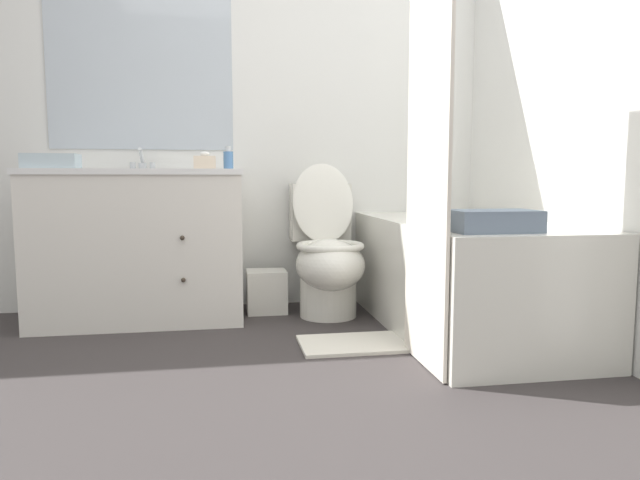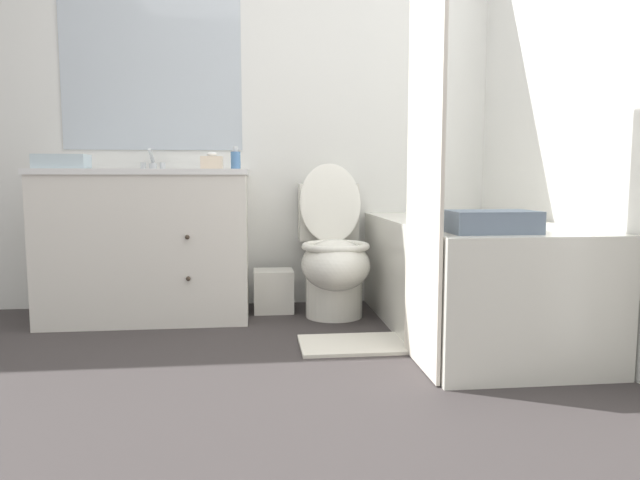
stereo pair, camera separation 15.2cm
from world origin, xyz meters
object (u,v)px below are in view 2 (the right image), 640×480
(vanity_cabinet, at_px, (149,243))
(hand_towel_folded, at_px, (62,162))
(tissue_box, at_px, (212,163))
(bath_towel_folded, at_px, (491,222))
(sink_faucet, at_px, (153,164))
(soap_dispenser, at_px, (236,160))
(wastebasket, at_px, (274,291))
(bathtub, at_px, (467,276))
(bath_mat, at_px, (358,344))
(toilet, at_px, (333,257))

(vanity_cabinet, distance_m, hand_towel_folded, 0.61)
(tissue_box, height_order, bath_towel_folded, tissue_box)
(sink_faucet, distance_m, soap_dispenser, 0.51)
(wastebasket, relative_size, hand_towel_folded, 0.96)
(bath_towel_folded, bearing_deg, bathtub, 77.16)
(soap_dispenser, distance_m, hand_towel_folded, 0.90)
(hand_towel_folded, distance_m, bath_mat, 1.76)
(wastebasket, distance_m, bath_mat, 0.83)
(hand_towel_folded, xyz_separation_m, bath_towel_folded, (1.91, -0.92, -0.26))
(wastebasket, bearing_deg, bath_mat, -63.26)
(sink_faucet, xyz_separation_m, bath_towel_folded, (1.52, -1.29, -0.25))
(vanity_cabinet, distance_m, bath_towel_folded, 1.88)
(bathtub, distance_m, bath_towel_folded, 0.69)
(soap_dispenser, relative_size, bath_towel_folded, 0.38)
(soap_dispenser, bearing_deg, toilet, -11.30)
(soap_dispenser, distance_m, bath_towel_folded, 1.55)
(soap_dispenser, bearing_deg, bath_towel_folded, -47.48)
(toilet, relative_size, bathtub, 0.56)
(toilet, bearing_deg, hand_towel_folded, -175.95)
(sink_faucet, height_order, bathtub, sink_faucet)
(hand_towel_folded, bearing_deg, soap_dispenser, 13.44)
(vanity_cabinet, xyz_separation_m, bath_mat, (1.07, -0.69, -0.41))
(toilet, xyz_separation_m, wastebasket, (-0.34, 0.13, -0.21))
(sink_faucet, xyz_separation_m, tissue_box, (0.36, -0.22, 0.00))
(toilet, relative_size, soap_dispenser, 6.68)
(tissue_box, bearing_deg, toilet, -4.67)
(sink_faucet, bearing_deg, bath_towel_folded, -40.40)
(toilet, height_order, wastebasket, toilet)
(soap_dispenser, height_order, hand_towel_folded, soap_dispenser)
(sink_faucet, xyz_separation_m, bath_mat, (1.07, -0.89, -0.85))
(wastebasket, distance_m, bath_towel_folded, 1.49)
(toilet, distance_m, bathtub, 0.76)
(toilet, bearing_deg, vanity_cabinet, 175.72)
(hand_towel_folded, bearing_deg, bath_towel_folded, -25.70)
(toilet, height_order, bathtub, toilet)
(toilet, xyz_separation_m, bathtub, (0.63, -0.42, -0.05))
(bath_towel_folded, bearing_deg, tissue_box, 137.26)
(hand_towel_folded, bearing_deg, vanity_cabinet, 24.56)
(sink_faucet, relative_size, bath_mat, 0.26)
(toilet, distance_m, hand_towel_folded, 1.52)
(wastebasket, bearing_deg, hand_towel_folded, -168.18)
(soap_dispenser, xyz_separation_m, hand_towel_folded, (-0.87, -0.21, -0.02))
(tissue_box, distance_m, bath_mat, 1.30)
(sink_faucet, distance_m, bathtub, 1.89)
(bathtub, height_order, tissue_box, tissue_box)
(bathtub, height_order, hand_towel_folded, hand_towel_folded)
(hand_towel_folded, relative_size, bath_towel_folded, 0.75)
(wastebasket, relative_size, tissue_box, 1.87)
(bathtub, xyz_separation_m, hand_towel_folded, (-2.04, 0.32, 0.58))
(bathtub, xyz_separation_m, bath_towel_folded, (-0.14, -0.60, 0.32))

